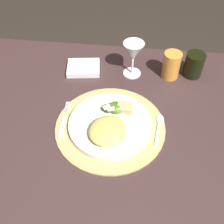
# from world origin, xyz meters

# --- Properties ---
(ground_plane) EXTENTS (6.00, 6.00, 0.00)m
(ground_plane) POSITION_xyz_m (0.00, 0.00, 0.00)
(ground_plane) COLOR #2A231C
(dining_table) EXTENTS (1.29, 0.84, 0.73)m
(dining_table) POSITION_xyz_m (0.00, 0.00, 0.60)
(dining_table) COLOR #392626
(dining_table) RESTS_ON ground
(placemat) EXTENTS (0.36, 0.36, 0.01)m
(placemat) POSITION_xyz_m (0.07, -0.03, 0.73)
(placemat) COLOR tan
(placemat) RESTS_ON dining_table
(dinner_plate) EXTENTS (0.27, 0.27, 0.02)m
(dinner_plate) POSITION_xyz_m (0.07, -0.03, 0.74)
(dinner_plate) COLOR silver
(dinner_plate) RESTS_ON placemat
(pasta_serving) EXTENTS (0.15, 0.16, 0.03)m
(pasta_serving) POSITION_xyz_m (0.06, -0.08, 0.77)
(pasta_serving) COLOR #D7BC59
(pasta_serving) RESTS_ON dinner_plate
(salad_greens) EXTENTS (0.09, 0.07, 0.02)m
(salad_greens) POSITION_xyz_m (0.07, 0.02, 0.76)
(salad_greens) COLOR #456725
(salad_greens) RESTS_ON dinner_plate
(bread_piece) EXTENTS (0.05, 0.05, 0.02)m
(bread_piece) POSITION_xyz_m (0.11, 0.03, 0.76)
(bread_piece) COLOR tan
(bread_piece) RESTS_ON dinner_plate
(fork) EXTENTS (0.02, 0.16, 0.00)m
(fork) POSITION_xyz_m (-0.09, -0.03, 0.73)
(fork) COLOR silver
(fork) RESTS_ON placemat
(spoon) EXTENTS (0.03, 0.13, 0.01)m
(spoon) POSITION_xyz_m (0.23, -0.01, 0.73)
(spoon) COLOR silver
(spoon) RESTS_ON placemat
(napkin) EXTENTS (0.14, 0.12, 0.02)m
(napkin) POSITION_xyz_m (-0.07, 0.25, 0.74)
(napkin) COLOR silver
(napkin) RESTS_ON dining_table
(wine_glass) EXTENTS (0.08, 0.08, 0.14)m
(wine_glass) POSITION_xyz_m (0.12, 0.24, 0.83)
(wine_glass) COLOR silver
(wine_glass) RESTS_ON dining_table
(amber_tumbler) EXTENTS (0.07, 0.07, 0.11)m
(amber_tumbler) POSITION_xyz_m (0.27, 0.25, 0.78)
(amber_tumbler) COLOR orange
(amber_tumbler) RESTS_ON dining_table
(dark_tumbler) EXTENTS (0.07, 0.07, 0.09)m
(dark_tumbler) POSITION_xyz_m (0.35, 0.27, 0.77)
(dark_tumbler) COLOR black
(dark_tumbler) RESTS_ON dining_table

